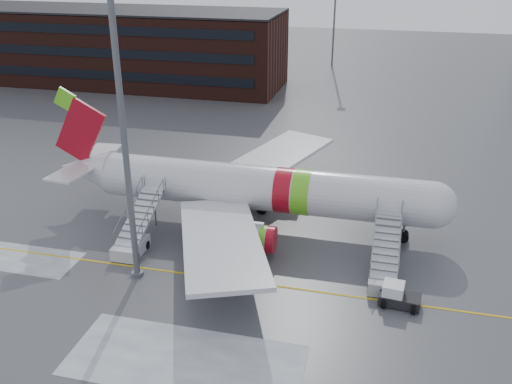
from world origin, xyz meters
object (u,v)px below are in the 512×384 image
(pushback_tug, at_px, (397,296))
(light_mast_near, at_px, (119,89))
(airliner, at_px, (251,188))
(airstair_aft, at_px, (134,237))
(airstair_fwd, at_px, (384,268))

(pushback_tug, distance_m, light_mast_near, 23.01)
(airliner, bearing_deg, airstair_aft, -140.55)
(airliner, distance_m, pushback_tug, 15.93)
(airstair_fwd, relative_size, airstair_aft, 1.00)
(pushback_tug, bearing_deg, light_mast_near, -177.56)
(airliner, height_order, light_mast_near, light_mast_near)
(light_mast_near, bearing_deg, airstair_aft, 117.10)
(airstair_fwd, xyz_separation_m, light_mast_near, (-17.72, -3.57, 12.94))
(airstair_fwd, xyz_separation_m, airstair_aft, (-19.55, 0.00, 0.00))
(airstair_aft, bearing_deg, airstair_fwd, 0.00)
(airliner, xyz_separation_m, airstair_fwd, (11.61, -6.54, -2.35))
(airstair_fwd, height_order, pushback_tug, airstair_fwd)
(airliner, bearing_deg, pushback_tug, -36.36)
(pushback_tug, bearing_deg, airstair_aft, 172.34)
(airstair_fwd, distance_m, light_mast_near, 22.23)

